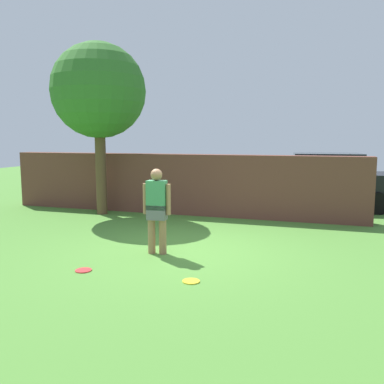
% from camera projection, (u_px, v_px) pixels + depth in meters
% --- Properties ---
extents(ground_plane, '(40.00, 40.00, 0.00)m').
position_uv_depth(ground_plane, '(183.00, 251.00, 7.91)').
color(ground_plane, '#4C8433').
extents(brick_wall, '(10.57, 0.50, 1.73)m').
position_uv_depth(brick_wall, '(176.00, 184.00, 11.76)').
color(brick_wall, brown).
rests_on(brick_wall, ground).
extents(tree, '(2.65, 2.65, 4.83)m').
position_uv_depth(tree, '(99.00, 92.00, 11.32)').
color(tree, brown).
rests_on(tree, ground).
extents(person, '(0.54, 0.25, 1.62)m').
position_uv_depth(person, '(157.00, 207.00, 7.60)').
color(person, '#9E704C').
rests_on(person, ground).
extents(car, '(4.35, 2.24, 1.72)m').
position_uv_depth(car, '(326.00, 181.00, 12.68)').
color(car, black).
rests_on(car, ground).
extents(frisbee_yellow, '(0.27, 0.27, 0.02)m').
position_uv_depth(frisbee_yellow, '(191.00, 281.00, 6.20)').
color(frisbee_yellow, yellow).
rests_on(frisbee_yellow, ground).
extents(frisbee_red, '(0.27, 0.27, 0.02)m').
position_uv_depth(frisbee_red, '(83.00, 270.00, 6.71)').
color(frisbee_red, red).
rests_on(frisbee_red, ground).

